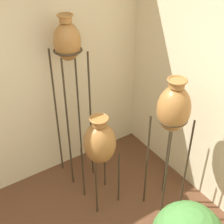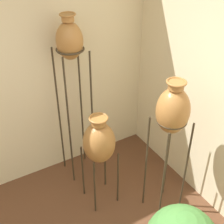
% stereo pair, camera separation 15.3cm
% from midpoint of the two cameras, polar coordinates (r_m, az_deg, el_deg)
% --- Properties ---
extents(vase_stand_tall, '(0.31, 0.31, 2.00)m').
position_cam_midpoint_polar(vase_stand_tall, '(3.18, -6.30, 11.75)').
color(vase_stand_tall, '#382D1E').
rests_on(vase_stand_tall, ground_plane).
extents(vase_stand_medium, '(0.31, 0.31, 1.60)m').
position_cam_midpoint_polar(vase_stand_medium, '(2.89, 12.52, -0.14)').
color(vase_stand_medium, '#382D1E').
rests_on(vase_stand_medium, ground_plane).
extents(vase_stand_short, '(0.34, 0.34, 1.13)m').
position_cam_midpoint_polar(vase_stand_short, '(3.20, -1.00, -5.64)').
color(vase_stand_short, '#382D1E').
rests_on(vase_stand_short, ground_plane).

